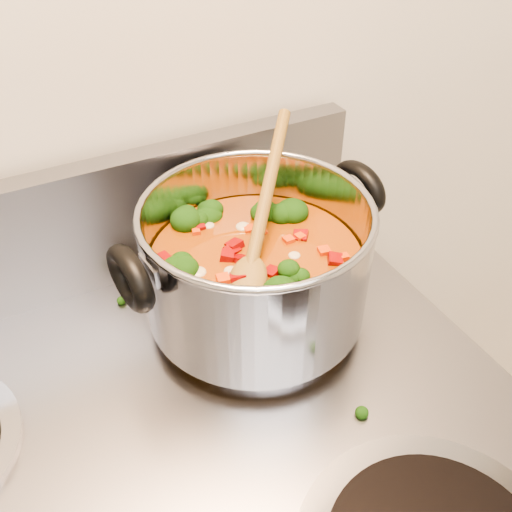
{
  "coord_description": "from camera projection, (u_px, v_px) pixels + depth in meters",
  "views": [
    {
      "loc": [
        -0.05,
        0.91,
        1.39
      ],
      "look_at": [
        0.16,
        1.32,
        1.01
      ],
      "focal_mm": 40.0,
      "sensor_mm": 36.0,
      "label": 1
    }
  ],
  "objects": [
    {
      "name": "stockpot",
      "position": [
        255.0,
        264.0,
        0.61
      ],
      "size": [
        0.31,
        0.24,
        0.15
      ],
      "rotation": [
        0.0,
        0.0,
        0.11
      ],
      "color": "#AAAAB2",
      "rests_on": "electric_range"
    },
    {
      "name": "cooktop_crumbs",
      "position": [
        291.0,
        291.0,
        0.69
      ],
      "size": [
        0.36,
        0.05,
        0.01
      ],
      "color": "black",
      "rests_on": "electric_range"
    },
    {
      "name": "wooden_spoon",
      "position": [
        258.0,
        233.0,
        0.6
      ],
      "size": [
        0.18,
        0.21,
        0.11
      ],
      "rotation": [
        0.0,
        0.0,
        0.89
      ],
      "color": "brown",
      "rests_on": "stockpot"
    }
  ]
}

